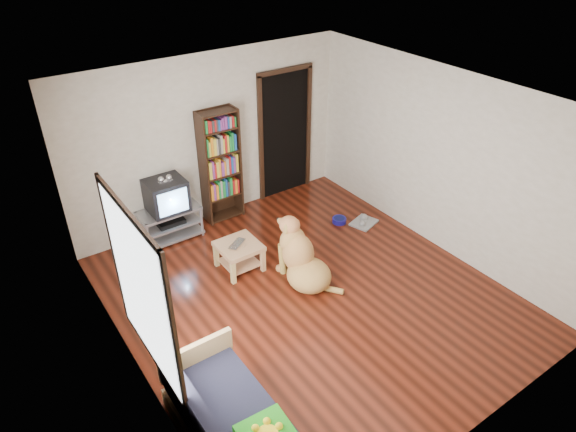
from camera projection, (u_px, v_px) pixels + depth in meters
ground at (308, 295)px, 6.68m from camera, size 5.00×5.00×0.00m
ceiling at (314, 103)px, 5.30m from camera, size 5.00×5.00×0.00m
wall_back at (211, 139)px, 7.72m from camera, size 4.50×0.00×4.50m
wall_front at (493, 338)px, 4.25m from camera, size 4.50×0.00×4.50m
wall_left at (123, 280)px, 4.89m from camera, size 0.00×5.00×5.00m
wall_right at (440, 161)px, 7.08m from camera, size 0.00×5.00×5.00m
laptop at (240, 245)px, 6.93m from camera, size 0.35×0.31×0.02m
dog_bowl at (339, 220)px, 8.14m from camera, size 0.22×0.22×0.08m
grey_rag at (364, 223)px, 8.13m from camera, size 0.48×0.42×0.03m
window at (141, 291)px, 4.45m from camera, size 0.03×1.46×1.70m
doorway at (285, 131)px, 8.46m from camera, size 1.03×0.05×2.19m
tv_stand at (170, 223)px, 7.66m from camera, size 0.90×0.45×0.50m
crt_tv at (166, 195)px, 7.42m from camera, size 0.55×0.52×0.58m
bookshelf at (220, 160)px, 7.80m from camera, size 0.60×0.30×1.80m
coffee_table at (239, 252)px, 7.02m from camera, size 0.55×0.55×0.40m
dog at (301, 260)px, 6.77m from camera, size 0.61×1.09×0.92m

